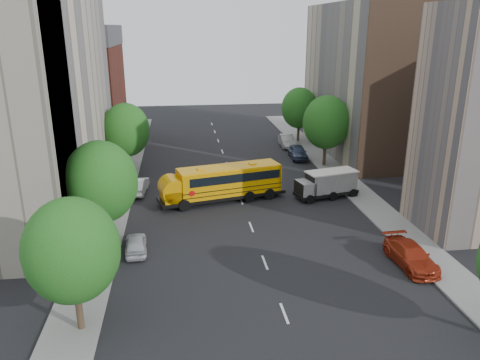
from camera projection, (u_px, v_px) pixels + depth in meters
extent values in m
plane|color=black|center=(248.00, 217.00, 39.39)|extent=(120.00, 120.00, 0.00)
cube|color=slate|center=(115.00, 202.00, 42.63)|extent=(3.00, 80.00, 0.12)
cube|color=slate|center=(357.00, 191.00, 45.52)|extent=(3.00, 80.00, 0.12)
cube|color=silver|center=(233.00, 180.00, 48.80)|extent=(0.15, 64.00, 0.01)
cube|color=#C3B39D|center=(28.00, 92.00, 39.65)|extent=(10.00, 26.00, 20.00)
cube|color=maroon|center=(81.00, 97.00, 61.46)|extent=(10.00, 15.00, 13.00)
cube|color=tan|center=(368.00, 80.00, 57.67)|extent=(10.00, 22.00, 18.00)
cube|color=brown|center=(410.00, 92.00, 47.31)|extent=(10.10, 0.30, 18.00)
cylinder|color=yellow|center=(421.00, 10.00, 63.80)|extent=(1.00, 1.00, 35.00)
cylinder|color=#38281C|center=(79.00, 307.00, 24.40)|extent=(0.36, 0.36, 2.70)
ellipsoid|color=#154913|center=(72.00, 250.00, 23.37)|extent=(4.80, 4.80, 5.52)
cylinder|color=#38281C|center=(105.00, 228.00, 33.79)|extent=(0.36, 0.36, 2.88)
ellipsoid|color=#154913|center=(101.00, 182.00, 32.69)|extent=(5.12, 5.12, 5.89)
cylinder|color=#38281C|center=(129.00, 161.00, 50.75)|extent=(0.36, 0.36, 2.81)
ellipsoid|color=#154913|center=(126.00, 130.00, 49.68)|extent=(4.99, 4.99, 5.74)
cylinder|color=#38281C|center=(324.00, 153.00, 53.49)|extent=(0.36, 0.36, 2.95)
ellipsoid|color=#154913|center=(326.00, 122.00, 52.36)|extent=(5.25, 5.25, 6.04)
cylinder|color=#38281C|center=(298.00, 132.00, 64.82)|extent=(0.36, 0.36, 2.74)
ellipsoid|color=#154913|center=(299.00, 108.00, 63.78)|extent=(4.86, 4.86, 5.59)
cube|color=black|center=(222.00, 195.00, 43.01)|extent=(11.97, 5.29, 0.31)
cube|color=#E19604|center=(229.00, 180.00, 42.83)|extent=(9.72, 4.71, 2.40)
cube|color=#E19604|center=(171.00, 195.00, 41.18)|extent=(2.38, 2.77, 1.04)
cube|color=black|center=(182.00, 180.00, 41.16)|extent=(1.06, 2.45, 1.25)
cube|color=#E19604|center=(229.00, 167.00, 42.45)|extent=(9.68, 4.50, 0.15)
cube|color=black|center=(232.00, 174.00, 42.74)|extent=(8.93, 4.57, 0.78)
cube|color=black|center=(230.00, 188.00, 43.09)|extent=(9.74, 4.77, 0.06)
cube|color=black|center=(230.00, 184.00, 42.96)|extent=(9.74, 4.77, 0.06)
cube|color=#E19604|center=(276.00, 174.00, 44.45)|extent=(0.76, 2.57, 2.40)
cube|color=#E19604|center=(200.00, 169.00, 41.46)|extent=(0.75, 0.75, 0.10)
cube|color=#E19604|center=(254.00, 163.00, 43.23)|extent=(0.75, 0.75, 0.10)
cylinder|color=#E19604|center=(170.00, 189.00, 41.02)|extent=(2.68, 2.84, 2.19)
cylinder|color=red|center=(191.00, 194.00, 40.32)|extent=(0.52, 0.16, 0.52)
cylinder|color=black|center=(183.00, 206.00, 40.49)|extent=(1.09, 0.55, 1.04)
cylinder|color=black|center=(176.00, 196.00, 42.79)|extent=(1.09, 0.55, 1.04)
cylinder|color=black|center=(251.00, 197.00, 42.65)|extent=(1.09, 0.55, 1.04)
cylinder|color=black|center=(240.00, 188.00, 44.96)|extent=(1.09, 0.55, 1.04)
cylinder|color=black|center=(271.00, 194.00, 43.36)|extent=(1.09, 0.55, 1.04)
cylinder|color=black|center=(260.00, 185.00, 45.67)|extent=(1.09, 0.55, 1.04)
cube|color=black|center=(326.00, 192.00, 43.88)|extent=(6.24, 3.29, 0.30)
cube|color=white|center=(331.00, 181.00, 43.72)|extent=(4.87, 2.88, 1.78)
cube|color=white|center=(306.00, 188.00, 42.91)|extent=(1.78, 2.15, 1.19)
cube|color=silver|center=(332.00, 172.00, 43.42)|extent=(5.09, 3.02, 0.12)
cylinder|color=black|center=(310.00, 199.00, 42.29)|extent=(0.87, 0.43, 0.83)
cylinder|color=black|center=(300.00, 193.00, 44.05)|extent=(0.87, 0.43, 0.83)
cylinder|color=black|center=(333.00, 196.00, 43.09)|extent=(0.87, 0.43, 0.83)
cylinder|color=black|center=(322.00, 190.00, 44.85)|extent=(0.87, 0.43, 0.83)
cylinder|color=black|center=(353.00, 193.00, 43.83)|extent=(0.87, 0.43, 0.83)
cylinder|color=black|center=(342.00, 187.00, 45.59)|extent=(0.87, 0.43, 0.83)
imported|color=#B8B9BF|center=(136.00, 244.00, 33.16)|extent=(1.77, 3.86, 1.28)
imported|color=silver|center=(138.00, 186.00, 44.95)|extent=(1.98, 4.65, 1.49)
imported|color=#9C2913|center=(411.00, 256.00, 31.25)|extent=(2.29, 5.18, 1.48)
imported|color=#303B55|center=(298.00, 152.00, 56.71)|extent=(2.13, 4.78, 1.60)
imported|color=gray|center=(287.00, 141.00, 62.37)|extent=(1.91, 4.85, 1.57)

